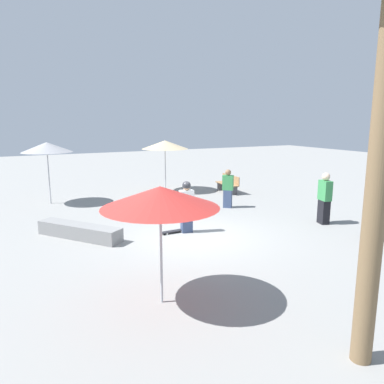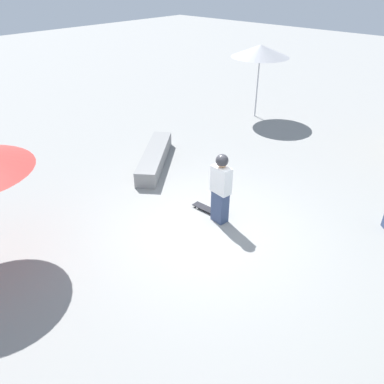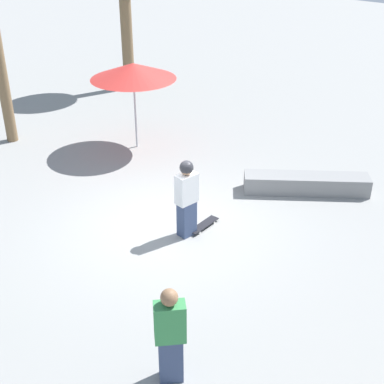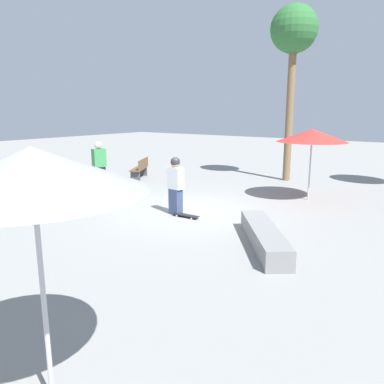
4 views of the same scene
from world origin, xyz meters
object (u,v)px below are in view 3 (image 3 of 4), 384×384
object	(u,v)px
concrete_ledge	(306,184)
bystander_watching	(170,336)
skater_main	(187,196)
shade_umbrella_red	(133,71)
skateboard	(204,225)

from	to	relation	value
concrete_ledge	bystander_watching	size ratio (longest dim) A/B	1.67
skater_main	shade_umbrella_red	xyz separation A→B (m)	(-3.95, 2.47, 1.23)
skater_main	bystander_watching	bearing A→B (deg)	-135.48
concrete_ledge	shade_umbrella_red	world-z (taller)	shade_umbrella_red
shade_umbrella_red	bystander_watching	size ratio (longest dim) A/B	1.48
skateboard	shade_umbrella_red	xyz separation A→B (m)	(-4.04, 2.04, 2.05)
concrete_ledge	shade_umbrella_red	xyz separation A→B (m)	(-4.87, -0.69, 1.90)
skateboard	concrete_ledge	xyz separation A→B (m)	(0.82, 2.73, 0.15)
skater_main	bystander_watching	distance (m)	3.72
skateboard	concrete_ledge	world-z (taller)	concrete_ledge
shade_umbrella_red	bystander_watching	distance (m)	8.35
shade_umbrella_red	bystander_watching	xyz separation A→B (m)	(6.21, -5.42, -1.33)
skateboard	bystander_watching	world-z (taller)	bystander_watching
concrete_ledge	bystander_watching	world-z (taller)	bystander_watching
concrete_ledge	skater_main	bearing A→B (deg)	-106.23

